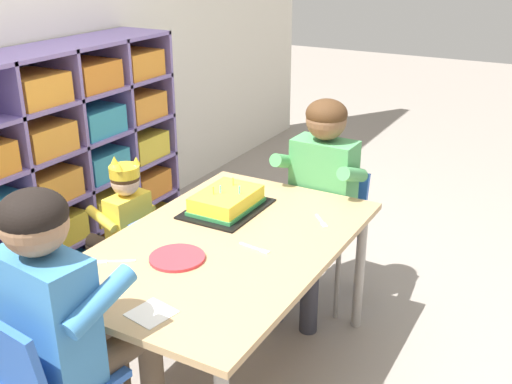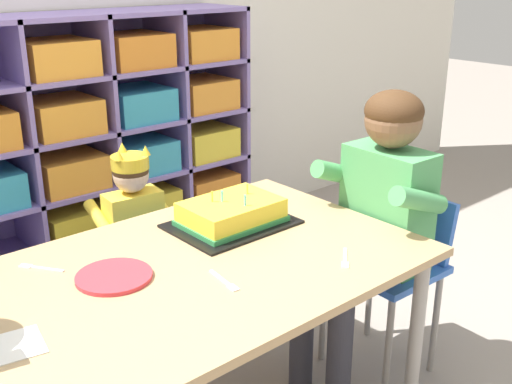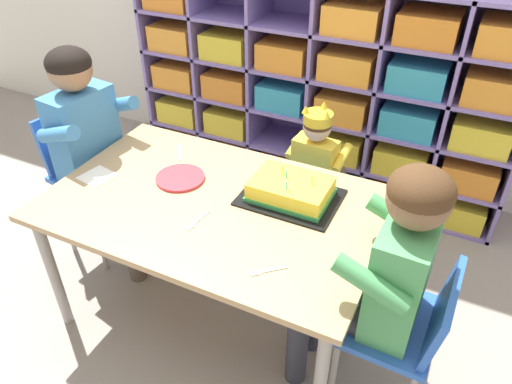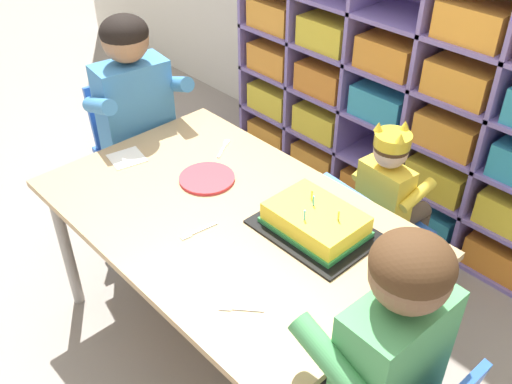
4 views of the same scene
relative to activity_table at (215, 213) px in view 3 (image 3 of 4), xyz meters
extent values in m
plane|color=gray|center=(0.00, 0.00, -0.57)|extent=(16.00, 16.00, 0.00)
cube|color=#7F6BB2|center=(-0.01, 1.37, 0.05)|extent=(2.20, 0.01, 1.23)
cube|color=#7F6BB2|center=(-1.10, 1.20, 0.05)|extent=(0.02, 0.36, 1.23)
cube|color=#7F6BB2|center=(-0.73, 1.20, 0.05)|extent=(0.02, 0.36, 1.23)
cube|color=#7F6BB2|center=(-0.37, 1.20, 0.05)|extent=(0.02, 0.36, 1.23)
cube|color=#7F6BB2|center=(-0.01, 1.20, 0.05)|extent=(0.02, 0.36, 1.23)
cube|color=#7F6BB2|center=(0.36, 1.20, 0.05)|extent=(0.02, 0.36, 1.23)
cube|color=#7F6BB2|center=(0.72, 1.20, 0.05)|extent=(0.02, 0.36, 1.23)
cube|color=#7F6BB2|center=(-0.01, 1.20, -0.56)|extent=(2.20, 0.36, 0.02)
cube|color=#7F6BB2|center=(-0.01, 1.20, -0.32)|extent=(2.20, 0.36, 0.02)
cube|color=#7F6BB2|center=(-0.01, 1.20, -0.07)|extent=(2.20, 0.36, 0.02)
cube|color=#7F6BB2|center=(-0.01, 1.20, 0.17)|extent=(2.20, 0.36, 0.02)
cube|color=#7F6BB2|center=(-0.01, 1.20, 0.41)|extent=(2.20, 0.36, 0.02)
cube|color=orange|center=(-0.92, 1.18, -0.48)|extent=(0.28, 0.28, 0.14)
cube|color=orange|center=(-0.55, 1.18, -0.48)|extent=(0.28, 0.28, 0.14)
cube|color=orange|center=(-0.19, 1.18, -0.48)|extent=(0.28, 0.28, 0.14)
cube|color=teal|center=(0.17, 1.18, -0.48)|extent=(0.28, 0.28, 0.14)
cube|color=orange|center=(0.54, 1.18, -0.48)|extent=(0.28, 0.28, 0.14)
cube|color=yellow|center=(0.90, 1.18, -0.48)|extent=(0.28, 0.28, 0.14)
cube|color=yellow|center=(-0.92, 1.18, -0.23)|extent=(0.28, 0.28, 0.14)
cube|color=yellow|center=(-0.55, 1.18, -0.23)|extent=(0.28, 0.28, 0.14)
cube|color=yellow|center=(0.17, 1.18, -0.23)|extent=(0.28, 0.28, 0.14)
cube|color=yellow|center=(0.54, 1.18, -0.23)|extent=(0.28, 0.28, 0.14)
cube|color=orange|center=(0.90, 1.18, -0.23)|extent=(0.28, 0.28, 0.14)
cube|color=orange|center=(-0.92, 1.18, 0.01)|extent=(0.28, 0.28, 0.14)
cube|color=orange|center=(-0.55, 1.18, 0.01)|extent=(0.28, 0.28, 0.14)
cube|color=teal|center=(-0.19, 1.18, 0.01)|extent=(0.28, 0.28, 0.14)
cube|color=orange|center=(0.17, 1.18, 0.01)|extent=(0.28, 0.28, 0.14)
cube|color=teal|center=(0.54, 1.18, 0.01)|extent=(0.28, 0.28, 0.14)
cube|color=yellow|center=(0.90, 1.18, 0.01)|extent=(0.28, 0.28, 0.14)
cube|color=orange|center=(-0.92, 1.18, 0.25)|extent=(0.28, 0.28, 0.14)
cube|color=yellow|center=(-0.55, 1.18, 0.25)|extent=(0.28, 0.28, 0.14)
cube|color=orange|center=(-0.19, 1.18, 0.25)|extent=(0.28, 0.28, 0.14)
cube|color=orange|center=(0.17, 1.18, 0.25)|extent=(0.28, 0.28, 0.14)
cube|color=teal|center=(0.54, 1.18, 0.25)|extent=(0.28, 0.28, 0.14)
cube|color=orange|center=(0.90, 1.18, 0.25)|extent=(0.28, 0.28, 0.14)
cube|color=orange|center=(0.17, 1.18, 0.49)|extent=(0.28, 0.28, 0.14)
cube|color=orange|center=(0.54, 1.18, 0.49)|extent=(0.28, 0.28, 0.14)
cube|color=orange|center=(0.90, 1.18, 0.49)|extent=(0.28, 0.28, 0.14)
cube|color=tan|center=(0.00, 0.00, 0.05)|extent=(1.31, 0.83, 0.03)
cylinder|color=#9E9993|center=(-0.59, -0.36, -0.27)|extent=(0.05, 0.05, 0.60)
cylinder|color=#9E9993|center=(0.59, -0.36, -0.27)|extent=(0.05, 0.05, 0.60)
cylinder|color=#9E9993|center=(-0.59, 0.36, -0.27)|extent=(0.05, 0.05, 0.60)
cylinder|color=#9E9993|center=(0.59, 0.36, -0.27)|extent=(0.05, 0.05, 0.60)
cube|color=blue|center=(0.19, 0.64, -0.25)|extent=(0.38, 0.36, 0.03)
cube|color=blue|center=(0.17, 0.49, -0.12)|extent=(0.33, 0.09, 0.25)
cylinder|color=gray|center=(0.35, 0.76, -0.42)|extent=(0.02, 0.02, 0.30)
cylinder|color=gray|center=(0.05, 0.79, -0.42)|extent=(0.02, 0.02, 0.30)
cylinder|color=gray|center=(0.32, 0.50, -0.42)|extent=(0.02, 0.02, 0.30)
cylinder|color=gray|center=(0.03, 0.52, -0.42)|extent=(0.02, 0.02, 0.30)
cube|color=yellow|center=(0.19, 0.65, -0.10)|extent=(0.22, 0.13, 0.29)
sphere|color=#DBB293|center=(0.19, 0.65, 0.12)|extent=(0.13, 0.13, 0.13)
ellipsoid|color=#472D19|center=(0.19, 0.65, 0.14)|extent=(0.14, 0.14, 0.10)
cylinder|color=yellow|center=(0.19, 0.65, 0.17)|extent=(0.14, 0.14, 0.05)
cone|color=yellow|center=(0.19, 0.71, 0.21)|extent=(0.04, 0.04, 0.04)
cone|color=yellow|center=(0.24, 0.62, 0.21)|extent=(0.04, 0.04, 0.04)
cone|color=yellow|center=(0.13, 0.63, 0.21)|extent=(0.04, 0.04, 0.04)
cylinder|color=brown|center=(0.26, 0.75, -0.21)|extent=(0.09, 0.22, 0.07)
cylinder|color=brown|center=(0.14, 0.76, -0.21)|extent=(0.09, 0.22, 0.07)
cylinder|color=brown|center=(0.27, 0.85, -0.41)|extent=(0.06, 0.06, 0.32)
cylinder|color=brown|center=(0.15, 0.87, -0.41)|extent=(0.06, 0.06, 0.32)
cylinder|color=yellow|center=(0.32, 0.68, -0.03)|extent=(0.06, 0.18, 0.10)
cylinder|color=yellow|center=(0.07, 0.70, -0.03)|extent=(0.06, 0.18, 0.10)
cube|color=blue|center=(-0.76, 0.13, -0.10)|extent=(0.34, 0.37, 0.03)
cube|color=blue|center=(-0.90, 0.15, 0.05)|extent=(0.10, 0.31, 0.28)
cylinder|color=gray|center=(-0.66, -0.02, -0.34)|extent=(0.02, 0.02, 0.45)
cylinder|color=gray|center=(-0.62, 0.25, -0.34)|extent=(0.02, 0.02, 0.45)
cylinder|color=gray|center=(-0.90, 0.01, -0.34)|extent=(0.02, 0.02, 0.45)
cylinder|color=gray|center=(-0.86, 0.28, -0.34)|extent=(0.02, 0.02, 0.45)
cube|color=#3D7FBC|center=(-0.76, 0.13, 0.12)|extent=(0.20, 0.32, 0.42)
sphere|color=#997051|center=(-0.76, 0.13, 0.42)|extent=(0.19, 0.19, 0.19)
ellipsoid|color=black|center=(-0.76, 0.13, 0.45)|extent=(0.19, 0.19, 0.14)
cylinder|color=brown|center=(-0.62, 0.02, -0.06)|extent=(0.31, 0.14, 0.10)
cylinder|color=brown|center=(-0.60, 0.20, -0.06)|extent=(0.31, 0.14, 0.10)
cylinder|color=brown|center=(-0.48, 0.01, -0.33)|extent=(0.08, 0.08, 0.47)
cylinder|color=brown|center=(-0.45, 0.18, -0.33)|extent=(0.08, 0.08, 0.47)
cylinder|color=#3D7FBC|center=(-0.72, -0.04, 0.21)|extent=(0.25, 0.09, 0.14)
cylinder|color=#3D7FBC|center=(-0.68, 0.29, 0.21)|extent=(0.25, 0.09, 0.14)
cube|color=blue|center=(0.75, -0.09, -0.15)|extent=(0.34, 0.38, 0.03)
cube|color=blue|center=(0.90, -0.10, -0.03)|extent=(0.07, 0.34, 0.23)
cylinder|color=gray|center=(0.62, 0.06, -0.37)|extent=(0.02, 0.02, 0.40)
cylinder|color=gray|center=(0.61, -0.25, -0.37)|extent=(0.02, 0.02, 0.40)
cylinder|color=gray|center=(0.88, 0.06, -0.37)|extent=(0.02, 0.02, 0.40)
cube|color=#4C9E5B|center=(0.75, -0.09, 0.07)|extent=(0.17, 0.31, 0.42)
sphere|color=brown|center=(0.75, -0.09, 0.38)|extent=(0.19, 0.19, 0.19)
ellipsoid|color=#472D19|center=(0.75, -0.09, 0.40)|extent=(0.19, 0.19, 0.14)
cylinder|color=#33333D|center=(0.60, 0.00, -0.11)|extent=(0.30, 0.11, 0.10)
cylinder|color=#33333D|center=(0.59, -0.18, -0.11)|extent=(0.30, 0.11, 0.10)
cylinder|color=#33333D|center=(0.45, 0.01, -0.36)|extent=(0.08, 0.08, 0.42)
cylinder|color=#33333D|center=(0.44, -0.17, -0.36)|extent=(0.08, 0.08, 0.42)
cylinder|color=#4C9E5B|center=(0.69, 0.08, 0.16)|extent=(0.25, 0.07, 0.14)
cylinder|color=#4C9E5B|center=(0.68, -0.26, 0.16)|extent=(0.25, 0.07, 0.14)
cube|color=black|center=(0.26, 0.15, 0.06)|extent=(0.38, 0.29, 0.01)
cube|color=yellow|center=(0.26, 0.15, 0.11)|extent=(0.30, 0.21, 0.08)
cube|color=#338E4C|center=(0.26, 0.15, 0.08)|extent=(0.31, 0.22, 0.02)
cylinder|color=#4CB2E5|center=(0.24, 0.17, 0.16)|extent=(0.01, 0.01, 0.04)
cylinder|color=#EFCC4C|center=(0.34, 0.17, 0.16)|extent=(0.01, 0.01, 0.04)
cylinder|color=#EFCC4C|center=(0.21, 0.18, 0.16)|extent=(0.01, 0.01, 0.04)
cylinder|color=#4CB2E5|center=(0.27, 0.09, 0.16)|extent=(0.01, 0.01, 0.04)
cylinder|color=#DB333D|center=(-0.21, 0.08, 0.07)|extent=(0.21, 0.21, 0.01)
cube|color=white|center=(-0.53, -0.06, 0.06)|extent=(0.15, 0.15, 0.00)
cube|color=white|center=(-0.32, 0.24, 0.06)|extent=(0.06, 0.09, 0.00)
cube|color=white|center=(-0.36, 0.30, 0.06)|extent=(0.04, 0.04, 0.00)
cube|color=white|center=(0.01, -0.11, 0.06)|extent=(0.02, 0.10, 0.00)
cube|color=white|center=(0.00, -0.18, 0.06)|extent=(0.02, 0.04, 0.00)
cube|color=white|center=(0.37, -0.24, 0.06)|extent=(0.07, 0.07, 0.00)
cube|color=white|center=(0.32, -0.28, 0.06)|extent=(0.04, 0.04, 0.00)
camera|label=1|loc=(-1.78, -1.13, 1.14)|focal=42.71mm
camera|label=2|loc=(-0.90, -1.30, 0.86)|focal=43.89mm
camera|label=3|loc=(0.81, -1.30, 1.19)|focal=33.90mm
camera|label=4|loc=(1.19, -0.97, 1.27)|focal=40.24mm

